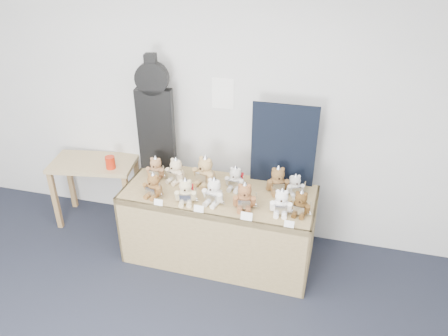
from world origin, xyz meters
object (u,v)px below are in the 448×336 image
(red_cup, at_px, (110,162))
(teddy_back_centre_right, at_px, (235,179))
(teddy_front_end, at_px, (301,204))
(teddy_back_far_left, at_px, (156,169))
(teddy_front_right, at_px, (245,197))
(teddy_back_right, at_px, (278,181))
(teddy_front_far_right, at_px, (281,203))
(side_table, at_px, (95,172))
(guitar_case, at_px, (155,115))
(teddy_front_centre, at_px, (214,192))
(teddy_front_left, at_px, (186,192))
(teddy_front_far_left, at_px, (153,186))
(display_table, at_px, (217,211))
(teddy_back_centre_left, at_px, (205,172))
(teddy_back_left, at_px, (176,171))
(teddy_back_end, at_px, (295,186))

(red_cup, height_order, teddy_back_centre_right, teddy_back_centre_right)
(teddy_front_end, distance_m, teddy_back_far_left, 1.41)
(teddy_front_right, bearing_deg, teddy_back_right, 44.19)
(teddy_front_far_right, distance_m, teddy_front_end, 0.16)
(red_cup, height_order, teddy_front_end, teddy_front_end)
(side_table, xyz_separation_m, teddy_back_centre_right, (1.55, -0.15, 0.24))
(teddy_back_right, bearing_deg, guitar_case, 154.57)
(side_table, height_order, teddy_back_right, teddy_back_right)
(teddy_front_centre, height_order, teddy_back_right, teddy_back_right)
(teddy_front_left, xyz_separation_m, teddy_front_far_right, (0.82, 0.05, -0.00))
(teddy_front_right, height_order, teddy_back_centre_right, teddy_front_right)
(teddy_front_far_left, relative_size, teddy_front_far_right, 0.98)
(teddy_front_far_right, bearing_deg, teddy_back_right, 99.08)
(red_cup, relative_size, teddy_back_right, 0.45)
(red_cup, xyz_separation_m, teddy_back_right, (1.68, -0.04, 0.07))
(teddy_front_end, bearing_deg, display_table, -179.00)
(teddy_front_far_left, bearing_deg, teddy_back_centre_left, 50.86)
(teddy_back_left, xyz_separation_m, teddy_back_centre_right, (0.57, 0.01, -0.01))
(teddy_front_right, bearing_deg, teddy_front_left, 174.13)
(display_table, height_order, teddy_back_end, teddy_back_end)
(teddy_back_centre_left, bearing_deg, teddy_front_centre, -40.00)
(teddy_front_right, xyz_separation_m, teddy_front_far_right, (0.31, 0.00, -0.01))
(teddy_front_far_right, bearing_deg, red_cup, 163.62)
(teddy_back_centre_left, bearing_deg, side_table, -166.65)
(teddy_front_end, distance_m, teddy_back_centre_left, 0.95)
(teddy_front_left, bearing_deg, teddy_front_right, -8.37)
(teddy_front_far_left, distance_m, teddy_front_far_right, 1.14)
(red_cup, bearing_deg, teddy_front_left, -23.59)
(teddy_front_left, bearing_deg, teddy_back_centre_right, 29.30)
(teddy_front_left, relative_size, teddy_back_left, 0.98)
(teddy_back_end, xyz_separation_m, teddy_back_far_left, (-1.31, -0.05, 0.01))
(teddy_front_far_right, bearing_deg, side_table, 162.96)
(teddy_back_end, bearing_deg, teddy_front_centre, -176.74)
(teddy_front_far_right, relative_size, teddy_back_centre_right, 1.04)
(teddy_front_end, bearing_deg, teddy_front_centre, -171.00)
(display_table, bearing_deg, teddy_front_left, -144.63)
(teddy_back_left, xyz_separation_m, teddy_back_right, (0.95, 0.06, 0.01))
(red_cup, bearing_deg, guitar_case, 15.09)
(teddy_front_centre, bearing_deg, display_table, 106.73)
(teddy_back_end, bearing_deg, teddy_back_far_left, 159.66)
(side_table, distance_m, teddy_back_centre_right, 1.58)
(teddy_front_far_left, distance_m, teddy_back_left, 0.31)
(teddy_front_left, bearing_deg, display_table, 20.88)
(guitar_case, xyz_separation_m, teddy_back_left, (0.26, -0.22, -0.45))
(teddy_back_centre_left, xyz_separation_m, teddy_back_right, (0.67, 0.03, -0.01))
(red_cup, bearing_deg, side_table, 163.07)
(teddy_back_left, bearing_deg, red_cup, -168.43)
(guitar_case, height_order, teddy_front_far_left, guitar_case)
(teddy_front_end, xyz_separation_m, teddy_back_right, (-0.24, 0.30, 0.01))
(guitar_case, relative_size, teddy_back_right, 4.02)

